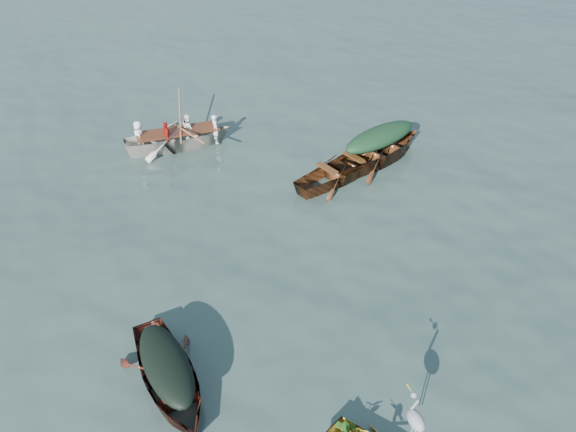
% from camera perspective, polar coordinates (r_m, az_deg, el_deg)
% --- Properties ---
extents(ground, '(140.00, 140.00, 0.00)m').
position_cam_1_polar(ground, '(11.55, 7.77, -9.63)').
color(ground, '#384F48').
rests_on(ground, ground).
extents(dark_covered_boat, '(1.86, 3.76, 0.89)m').
position_cam_1_polar(dark_covered_boat, '(10.47, -11.83, -16.65)').
color(dark_covered_boat, '#4B1B11').
rests_on(dark_covered_boat, ground).
extents(green_tarp_boat, '(4.91, 3.00, 1.12)m').
position_cam_1_polar(green_tarp_boat, '(16.38, 9.06, 5.45)').
color(green_tarp_boat, '#502C12').
rests_on(green_tarp_boat, ground).
extents(open_wooden_boat, '(4.20, 2.54, 0.91)m').
position_cam_1_polar(open_wooden_boat, '(15.42, 5.24, 3.69)').
color(open_wooden_boat, brown).
rests_on(open_wooden_boat, ground).
extents(rowed_boat, '(4.39, 1.33, 1.05)m').
position_cam_1_polar(rowed_boat, '(17.21, -10.93, 6.83)').
color(rowed_boat, beige).
rests_on(rowed_boat, ground).
extents(dark_tarp_cover, '(1.02, 2.07, 0.40)m').
position_cam_1_polar(dark_tarp_cover, '(9.97, -12.29, -14.38)').
color(dark_tarp_cover, black).
rests_on(dark_tarp_cover, dark_covered_boat).
extents(green_tarp_cover, '(2.70, 1.65, 0.52)m').
position_cam_1_polar(green_tarp_cover, '(15.98, 9.33, 7.97)').
color(green_tarp_cover, '#15351E').
rests_on(green_tarp_cover, green_tarp_boat).
extents(thwart_benches, '(2.14, 1.39, 0.04)m').
position_cam_1_polar(thwart_benches, '(15.17, 5.34, 5.21)').
color(thwart_benches, '#4E2D12').
rests_on(thwart_benches, open_wooden_boat).
extents(heron, '(0.43, 0.48, 0.92)m').
position_cam_1_polar(heron, '(9.01, 12.73, -20.05)').
color(heron, '#9C9FA5').
rests_on(heron, yellow_dinghy).
extents(rowers, '(3.08, 1.20, 0.76)m').
position_cam_1_polar(rowers, '(16.80, -11.28, 9.53)').
color(rowers, silver).
rests_on(rowers, rowed_boat).
extents(oars, '(0.61, 2.60, 0.06)m').
position_cam_1_polar(oars, '(16.95, -11.15, 8.47)').
color(oars, '#A7633F').
rests_on(oars, rowed_boat).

